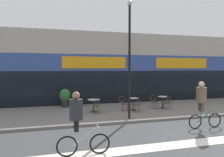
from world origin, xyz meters
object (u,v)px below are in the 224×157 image
Objects in this scene: bistro_table_1 at (133,102)px; cafe_chair_1_side at (123,102)px; planter_pot at (65,97)px; cyclist_2 at (202,101)px; cafe_chair_0_near at (96,105)px; cafe_chair_2_near at (168,102)px; bistro_table_0 at (94,103)px; cyclist_1 at (78,119)px; cafe_chair_1_near at (137,103)px; cafe_chair_2_side at (154,101)px; bistro_table_2 at (163,100)px; lamp_post at (130,52)px.

bistro_table_1 is 0.84× the size of cafe_chair_1_side.
cyclist_2 is at bearing -49.64° from planter_pot.
cafe_chair_2_near is (4.52, -0.11, 0.00)m from cafe_chair_0_near.
cafe_chair_1_side is 0.73× the size of planter_pot.
cyclist_2 is (4.04, -4.50, 0.61)m from bistro_table_0.
cafe_chair_0_near is 1.84m from cafe_chair_1_side.
cyclist_2 is at bearing -69.32° from bistro_table_1.
bistro_table_1 is at bearing 57.01° from cyclist_1.
planter_pot is (-6.07, 2.80, 0.18)m from cafe_chair_2_near.
cafe_chair_1_near is 1.00× the size of cafe_chair_2_side.
cyclist_2 is (-0.49, -4.39, 0.60)m from bistro_table_2.
cyclist_2 is (5.74, 1.55, 0.11)m from cyclist_1.
bistro_table_1 is 0.84× the size of cafe_chair_2_side.
cafe_chair_1_near reaches higher than bistro_table_0.
cafe_chair_1_near is 4.93m from planter_pot.
bistro_table_2 is at bearing -19.74° from planter_pot.
bistro_table_1 is at bearing -177.12° from cafe_chair_2_side.
cyclist_1 is (-3.50, -5.83, 0.51)m from cafe_chair_1_side.
bistro_table_0 is at bearing 76.62° from cyclist_1.
bistro_table_0 is 4.53m from bistro_table_2.
cafe_chair_1_near and cafe_chair_2_near have the same top height.
cafe_chair_1_near is at bearing -160.62° from bistro_table_2.
bistro_table_2 is at bearing 3.07° from bistro_table_1.
cafe_chair_0_near is (0.01, -0.63, -0.01)m from bistro_table_0.
bistro_table_0 is 0.37× the size of cyclist_1.
cafe_chair_2_near and cafe_chair_2_side have the same top height.
planter_pot is at bearing 91.21° from cyclist_1.
cafe_chair_1_near is at bearing -40.94° from cafe_chair_1_side.
lamp_post is at bearing -116.71° from bistro_table_1.
bistro_table_0 is 6.08m from cyclist_2.
cafe_chair_2_near is at bearing -90.43° from bistro_table_2.
bistro_table_1 is 2.16m from cafe_chair_2_near.
cafe_chair_2_near is (4.53, -0.74, -0.01)m from bistro_table_0.
cafe_chair_0_near and cafe_chair_2_side have the same top height.
bistro_table_2 is 4.45m from cyclist_2.
cyclist_2 is at bearing -96.41° from bistro_table_2.
lamp_post is at bearing -141.06° from cafe_chair_2_side.
cafe_chair_2_side is 0.73× the size of planter_pot.
bistro_table_1 is 0.84× the size of cafe_chair_1_near.
bistro_table_2 reaches higher than bistro_table_0.
lamp_post is at bearing 53.11° from cyclist_1.
lamp_post reaches higher than bistro_table_2.
lamp_post is (-0.38, -2.01, 2.90)m from cafe_chair_1_side.
bistro_table_2 is at bearing -75.75° from cafe_chair_1_near.
bistro_table_2 is at bearing 34.20° from lamp_post.
cafe_chair_2_near is 0.45× the size of cyclist_1.
lamp_post reaches higher than cyclist_1.
bistro_table_1 reaches higher than bistro_table_0.
cafe_chair_2_near is 4.51m from lamp_post.
bistro_table_0 is 0.96× the size of bistro_table_2.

